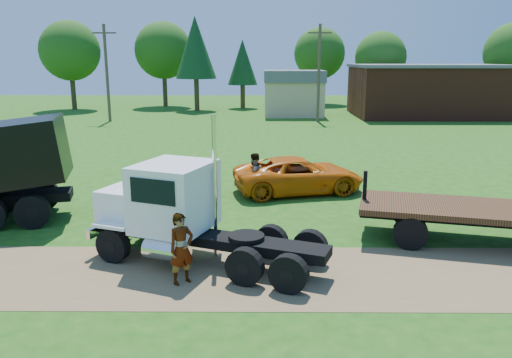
{
  "coord_description": "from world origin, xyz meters",
  "views": [
    {
      "loc": [
        0.46,
        -12.93,
        5.92
      ],
      "look_at": [
        0.32,
        4.86,
        1.6
      ],
      "focal_mm": 35.0,
      "sensor_mm": 36.0,
      "label": 1
    }
  ],
  "objects_px": {
    "flatbed_trailer": "(497,217)",
    "spectator_a": "(181,249)",
    "white_semi_tractor": "(177,211)",
    "orange_pickup": "(299,175)"
  },
  "relations": [
    {
      "from": "flatbed_trailer",
      "to": "spectator_a",
      "type": "bearing_deg",
      "value": -149.16
    },
    {
      "from": "orange_pickup",
      "to": "spectator_a",
      "type": "height_order",
      "value": "spectator_a"
    },
    {
      "from": "white_semi_tractor",
      "to": "spectator_a",
      "type": "height_order",
      "value": "white_semi_tractor"
    },
    {
      "from": "orange_pickup",
      "to": "flatbed_trailer",
      "type": "distance_m",
      "value": 8.76
    },
    {
      "from": "white_semi_tractor",
      "to": "orange_pickup",
      "type": "height_order",
      "value": "white_semi_tractor"
    },
    {
      "from": "spectator_a",
      "to": "white_semi_tractor",
      "type": "bearing_deg",
      "value": 63.84
    },
    {
      "from": "white_semi_tractor",
      "to": "spectator_a",
      "type": "distance_m",
      "value": 1.88
    },
    {
      "from": "white_semi_tractor",
      "to": "orange_pickup",
      "type": "distance_m",
      "value": 8.76
    },
    {
      "from": "white_semi_tractor",
      "to": "flatbed_trailer",
      "type": "height_order",
      "value": "white_semi_tractor"
    },
    {
      "from": "flatbed_trailer",
      "to": "white_semi_tractor",
      "type": "bearing_deg",
      "value": -159.33
    }
  ]
}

